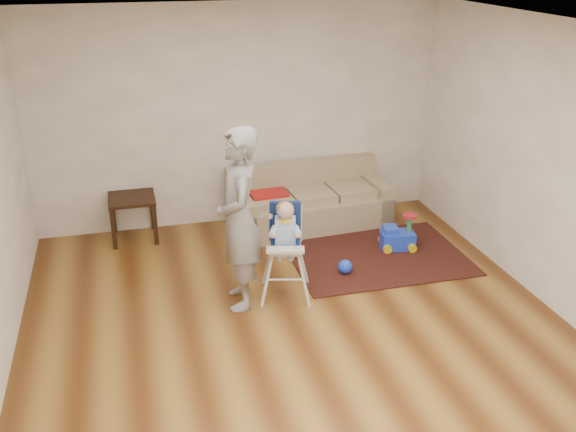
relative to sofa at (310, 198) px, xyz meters
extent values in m
plane|color=#512B10|center=(-0.78, -2.30, -0.38)|extent=(5.50, 5.50, 0.00)
cube|color=beige|center=(-0.78, 0.45, 0.97)|extent=(5.00, 0.04, 2.70)
cube|color=beige|center=(1.72, -2.30, 0.97)|extent=(0.04, 5.50, 2.70)
cube|color=white|center=(-0.78, -2.30, 2.32)|extent=(5.00, 5.50, 0.04)
cube|color=#B11C1A|center=(-0.53, -0.04, 0.12)|extent=(0.47, 0.32, 0.04)
cube|color=black|center=(0.50, -1.04, -0.37)|extent=(1.96, 1.47, 0.02)
sphere|color=blue|center=(0.00, -1.35, -0.29)|extent=(0.15, 0.15, 0.15)
cylinder|color=blue|center=(-0.78, -1.69, 0.53)|extent=(0.04, 0.12, 0.01)
imported|color=gray|center=(-1.19, -1.63, 0.52)|extent=(0.49, 0.69, 1.79)
camera|label=1|loc=(-2.16, -7.11, 2.92)|focal=40.00mm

